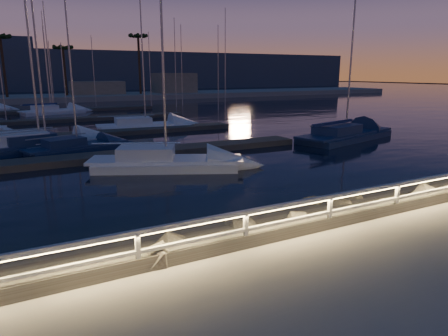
{
  "coord_description": "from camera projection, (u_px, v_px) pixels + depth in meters",
  "views": [
    {
      "loc": [
        -7.27,
        -8.77,
        4.7
      ],
      "look_at": [
        -0.57,
        4.0,
        1.22
      ],
      "focal_mm": 32.0,
      "sensor_mm": 36.0,
      "label": 1
    }
  ],
  "objects": [
    {
      "name": "ground",
      "position": [
        303.0,
        233.0,
        11.93
      ],
      "size": [
        400.0,
        400.0,
        0.0
      ],
      "primitive_type": "plane",
      "color": "gray",
      "rests_on": "ground"
    },
    {
      "name": "sailboat_b",
      "position": [
        162.0,
        161.0,
        22.27
      ],
      "size": [
        8.62,
        5.64,
        14.38
      ],
      "rotation": [
        0.0,
        0.0,
        -0.43
      ],
      "color": "white",
      "rests_on": "ground"
    },
    {
      "name": "palm_left",
      "position": [
        0.0,
        39.0,
        67.92
      ],
      "size": [
        3.0,
        3.0,
        11.2
      ],
      "color": "#443220",
      "rests_on": "ground"
    },
    {
      "name": "sailboat_k",
      "position": [
        52.0,
        111.0,
        51.53
      ],
      "size": [
        8.48,
        4.35,
        13.86
      ],
      "rotation": [
        0.0,
        0.0,
        0.25
      ],
      "color": "white",
      "rests_on": "ground"
    },
    {
      "name": "floating_docks",
      "position": [
        97.0,
        124.0,
        40.0
      ],
      "size": [
        22.0,
        36.0,
        0.4
      ],
      "color": "#504842",
      "rests_on": "ground"
    },
    {
      "name": "riprap",
      "position": [
        316.0,
        217.0,
        13.77
      ],
      "size": [
        31.92,
        2.84,
        1.39
      ],
      "color": "#615E53",
      "rests_on": "ground"
    },
    {
      "name": "guard_rail",
      "position": [
        302.0,
        209.0,
        11.72
      ],
      "size": [
        44.11,
        0.12,
        1.06
      ],
      "color": "white",
      "rests_on": "ground"
    },
    {
      "name": "sailboat_g",
      "position": [
        36.0,
        144.0,
        27.61
      ],
      "size": [
        9.64,
        3.97,
        15.9
      ],
      "rotation": [
        0.0,
        0.0,
        0.13
      ],
      "color": "white",
      "rests_on": "ground"
    },
    {
      "name": "sailboat_f",
      "position": [
        75.0,
        147.0,
        26.86
      ],
      "size": [
        7.07,
        3.95,
        11.62
      ],
      "rotation": [
        0.0,
        0.0,
        0.31
      ],
      "color": "navy",
      "rests_on": "ground"
    },
    {
      "name": "harbor_water",
      "position": [
        100.0,
        132.0,
        39.03
      ],
      "size": [
        400.0,
        440.0,
        0.6
      ],
      "color": "black",
      "rests_on": "ground"
    },
    {
      "name": "sailboat_h",
      "position": [
        143.0,
        125.0,
        37.56
      ],
      "size": [
        9.15,
        3.6,
        15.09
      ],
      "rotation": [
        0.0,
        0.0,
        -0.1
      ],
      "color": "white",
      "rests_on": "ground"
    },
    {
      "name": "far_shore",
      "position": [
        54.0,
        96.0,
        75.55
      ],
      "size": [
        160.0,
        14.0,
        5.2
      ],
      "color": "gray",
      "rests_on": "ground"
    },
    {
      "name": "palm_right",
      "position": [
        138.0,
        39.0,
        78.56
      ],
      "size": [
        3.0,
        3.0,
        12.2
      ],
      "color": "#443220",
      "rests_on": "ground"
    },
    {
      "name": "palm_center",
      "position": [
        63.0,
        49.0,
        73.62
      ],
      "size": [
        3.0,
        3.0,
        9.7
      ],
      "color": "#443220",
      "rests_on": "ground"
    },
    {
      "name": "sailboat_d",
      "position": [
        344.0,
        134.0,
        31.84
      ],
      "size": [
        10.46,
        5.38,
        17.04
      ],
      "rotation": [
        0.0,
        0.0,
        0.26
      ],
      "color": "navy",
      "rests_on": "ground"
    },
    {
      "name": "sailboat_c",
      "position": [
        43.0,
        144.0,
        27.74
      ],
      "size": [
        8.89,
        4.64,
        14.53
      ],
      "rotation": [
        0.0,
        0.0,
        0.27
      ],
      "color": "navy",
      "rests_on": "ground"
    }
  ]
}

